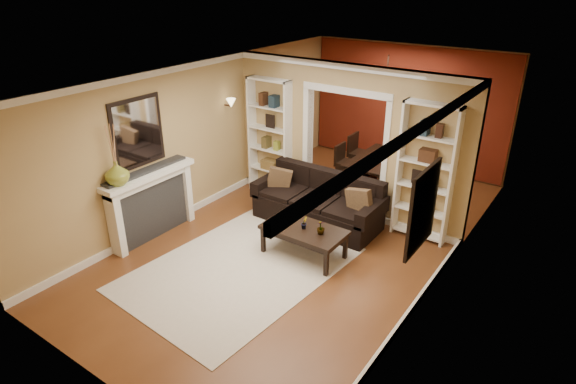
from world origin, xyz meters
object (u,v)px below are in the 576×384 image
Objects in this scene: coffee_table at (304,242)px; fireplace at (153,205)px; bookshelf_left at (270,138)px; bookshelf_right at (426,173)px; dining_table at (379,171)px; sofa at (318,200)px.

fireplace is (-2.38, -0.91, 0.34)m from coffee_table.
bookshelf_left is at bearing 139.14° from coffee_table.
fireplace is at bearing -158.67° from coffee_table.
bookshelf_right reaches higher than dining_table.
bookshelf_right reaches higher than fireplace.
bookshelf_left is 3.10m from bookshelf_right.
sofa is at bearing -21.80° from bookshelf_left.
bookshelf_right is 1.35× the size of fireplace.
fireplace is 1.05× the size of dining_table.
sofa is at bearing 111.23° from coffee_table.
bookshelf_left and bookshelf_right have the same top height.
bookshelf_right is (1.26, 1.62, 0.91)m from coffee_table.
bookshelf_left reaches higher than sofa.
bookshelf_left is at bearing 158.20° from sofa.
dining_table is (-0.26, 3.25, 0.04)m from coffee_table.
sofa is 1.41× the size of dining_table.
coffee_table is (0.40, -1.04, -0.20)m from sofa.
sofa is 1.13m from coffee_table.
fireplace is (-1.99, -1.95, 0.13)m from sofa.
fireplace is (-3.64, -2.53, -0.57)m from bookshelf_right.
bookshelf_left is 1.42× the size of dining_table.
coffee_table is at bearing -69.12° from sofa.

